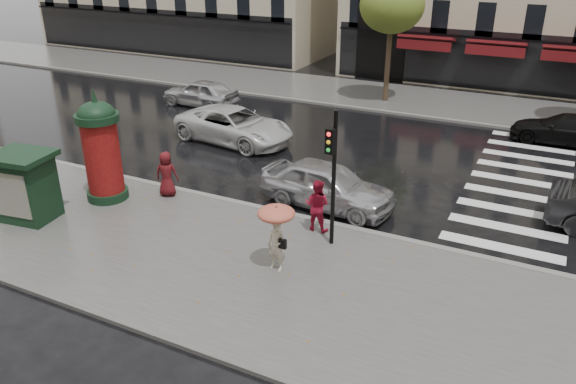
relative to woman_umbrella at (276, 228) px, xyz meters
The scene contains 17 objects.
ground 1.56m from the woman_umbrella, 161.87° to the left, with size 160.00×160.00×0.00m, color black.
near_sidewalk 1.52m from the woman_umbrella, 154.89° to the right, with size 90.00×7.00×0.12m, color #474744.
far_sidewalk 19.26m from the woman_umbrella, 91.87° to the left, with size 90.00×6.00×0.12m, color #474744.
near_kerb 3.53m from the woman_umbrella, 101.08° to the left, with size 90.00×0.25×0.14m, color slate.
far_kerb 16.27m from the woman_umbrella, 92.22° to the left, with size 90.00×0.25×0.14m, color slate.
zebra_crossing 11.27m from the woman_umbrella, 61.28° to the left, with size 3.60×11.75×0.01m, color silver.
tree_far_left 18.77m from the woman_umbrella, 98.21° to the left, with size 3.40×3.40×6.64m.
woman_umbrella is the anchor object (origin of this frame).
woman_red 2.65m from the woman_umbrella, 88.95° to the left, with size 0.81×0.63×1.66m, color #AF1532.
man_burgundy 6.27m from the woman_umbrella, 155.39° to the left, with size 0.79×0.51×1.61m, color #551115.
morris_column 7.61m from the woman_umbrella, 168.72° to the left, with size 1.45×1.45×3.90m.
traffic_light 2.40m from the woman_umbrella, 67.87° to the left, with size 0.29×0.40×4.10m.
newsstand 8.61m from the woman_umbrella, behind, with size 2.06×1.81×2.24m.
car_silver 4.54m from the woman_umbrella, 94.86° to the left, with size 1.89×4.69×1.60m, color #B6B6BB.
car_white 11.10m from the woman_umbrella, 127.36° to the left, with size 2.56×5.54×1.54m, color silver.
car_black 16.59m from the woman_umbrella, 66.59° to the left, with size 1.84×4.52×1.31m, color black.
car_far_silver 17.35m from the woman_umbrella, 131.30° to the left, with size 1.73×4.30×1.46m, color silver.
Camera 1 is at (6.78, -11.90, 8.49)m, focal length 35.00 mm.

